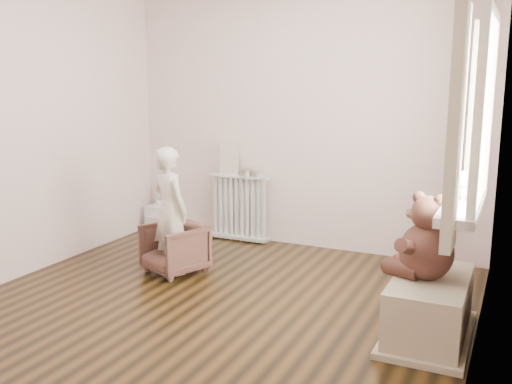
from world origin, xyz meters
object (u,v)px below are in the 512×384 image
at_px(toy_vanity, 163,207).
at_px(child, 170,210).
at_px(toy_bench, 430,308).
at_px(plush_cat, 464,184).
at_px(armchair, 175,248).
at_px(teddy_bear, 427,238).
at_px(radiator, 239,204).

xyz_separation_m(toy_vanity, child, (0.88, -1.15, 0.29)).
distance_m(toy_vanity, toy_bench, 3.40).
xyz_separation_m(toy_vanity, toy_bench, (3.07, -1.47, -0.08)).
bearing_deg(plush_cat, armchair, 178.51).
distance_m(teddy_bear, plush_cat, 0.42).
xyz_separation_m(armchair, teddy_bear, (2.16, -0.39, 0.46)).
bearing_deg(toy_bench, teddy_bear, -154.10).
height_order(armchair, child, child).
distance_m(radiator, toy_bench, 2.62).
relative_size(toy_bench, plush_cat, 3.69).
relative_size(armchair, child, 0.43).
height_order(armchair, plush_cat, plush_cat).
bearing_deg(toy_vanity, radiator, 1.85).
height_order(armchair, toy_bench, armchair).
bearing_deg(toy_vanity, child, -52.78).
distance_m(toy_bench, plush_cat, 0.83).
relative_size(toy_bench, teddy_bear, 1.58).
xyz_separation_m(radiator, plush_cat, (2.28, -1.32, 0.61)).
bearing_deg(armchair, teddy_bear, 12.49).
distance_m(child, teddy_bear, 2.18).
relative_size(child, plush_cat, 4.64).
distance_m(radiator, child, 1.20).
bearing_deg(armchair, radiator, 109.91).
bearing_deg(toy_bench, child, 171.76).
bearing_deg(plush_cat, teddy_bear, -128.97).
bearing_deg(toy_vanity, armchair, -51.55).
distance_m(armchair, plush_cat, 2.47).
relative_size(toy_vanity, teddy_bear, 0.94).
xyz_separation_m(armchair, plush_cat, (2.33, -0.19, 0.79)).
height_order(toy_vanity, armchair, toy_vanity).
height_order(radiator, child, child).
relative_size(teddy_bear, plush_cat, 2.33).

